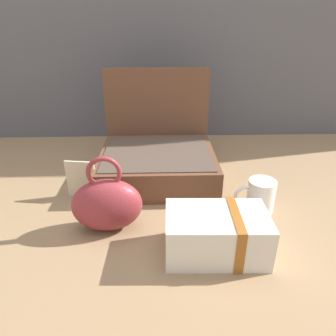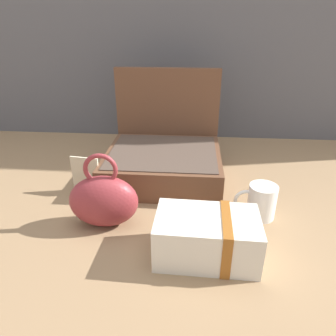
{
  "view_description": "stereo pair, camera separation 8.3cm",
  "coord_description": "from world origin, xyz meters",
  "views": [
    {
      "loc": [
        -0.05,
        -0.77,
        0.48
      ],
      "look_at": [
        -0.03,
        -0.02,
        0.12
      ],
      "focal_mm": 33.18,
      "sensor_mm": 36.0,
      "label": 1
    },
    {
      "loc": [
        0.03,
        -0.77,
        0.48
      ],
      "look_at": [
        -0.03,
        -0.02,
        0.12
      ],
      "focal_mm": 33.18,
      "sensor_mm": 36.0,
      "label": 2
    }
  ],
  "objects": [
    {
      "name": "ground_plane",
      "position": [
        0.0,
        0.0,
        0.0
      ],
      "size": [
        6.0,
        6.0,
        0.0
      ],
      "primitive_type": "plane",
      "color": "#8C6D4C"
    },
    {
      "name": "open_suitcase",
      "position": [
        -0.06,
        0.18,
        0.07
      ],
      "size": [
        0.36,
        0.35,
        0.33
      ],
      "color": "brown",
      "rests_on": "ground_plane"
    },
    {
      "name": "teal_pouch_handbag",
      "position": [
        -0.18,
        -0.13,
        0.07
      ],
      "size": [
        0.18,
        0.1,
        0.2
      ],
      "color": "maroon",
      "rests_on": "ground_plane"
    },
    {
      "name": "cream_toiletry_bag",
      "position": [
        0.08,
        -0.22,
        0.05
      ],
      "size": [
        0.23,
        0.14,
        0.1
      ],
      "color": "silver",
      "rests_on": "ground_plane"
    },
    {
      "name": "coffee_mug",
      "position": [
        0.22,
        -0.06,
        0.05
      ],
      "size": [
        0.11,
        0.07,
        0.09
      ],
      "color": "white",
      "rests_on": "ground_plane"
    },
    {
      "name": "info_card_left",
      "position": [
        -0.28,
        0.04,
        0.06
      ],
      "size": [
        0.09,
        0.02,
        0.11
      ],
      "primitive_type": "cube",
      "rotation": [
        0.0,
        0.0,
        -0.14
      ],
      "color": "beige",
      "rests_on": "ground_plane"
    }
  ]
}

